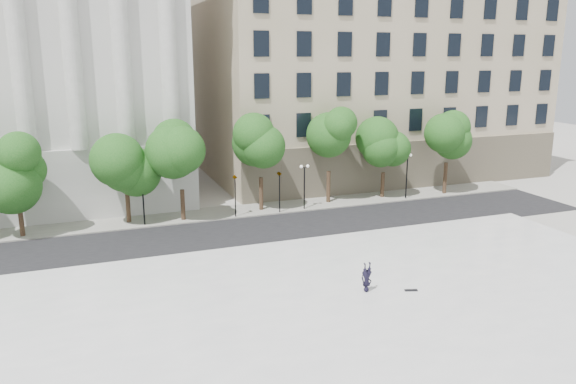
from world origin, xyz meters
name	(u,v)px	position (x,y,z in m)	size (l,w,h in m)	color
ground	(352,342)	(0.00, 0.00, 0.00)	(160.00, 160.00, 0.00)	beige
plaza	(326,311)	(0.00, 3.00, 0.23)	(44.00, 22.00, 0.45)	white
street	(246,233)	(0.00, 18.00, 0.01)	(60.00, 8.00, 0.02)	black
far_sidewalk	(226,212)	(0.00, 24.00, 0.06)	(60.00, 4.00, 0.12)	#A09E94
building_west	(9,60)	(-17.00, 38.57, 12.89)	(31.50, 27.65, 25.60)	silver
building_east	(356,74)	(20.00, 38.91, 11.14)	(36.00, 26.15, 23.00)	#BDAB90
traffic_light_west	(235,175)	(0.39, 22.30, 3.70)	(0.53, 1.78, 4.20)	black
traffic_light_east	(280,172)	(4.33, 22.30, 3.63)	(0.57, 1.63, 4.14)	black
person_lying	(366,288)	(2.95, 4.08, 0.68)	(0.62, 0.41, 1.71)	black
skateboard	(411,290)	(5.36, 3.28, 0.49)	(0.72, 0.18, 0.07)	black
street_trees	(211,156)	(-1.29, 23.47, 5.24)	(46.72, 4.88, 7.61)	#382619
lamp_posts	(229,184)	(-0.05, 22.60, 2.87)	(35.88, 0.28, 4.39)	black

